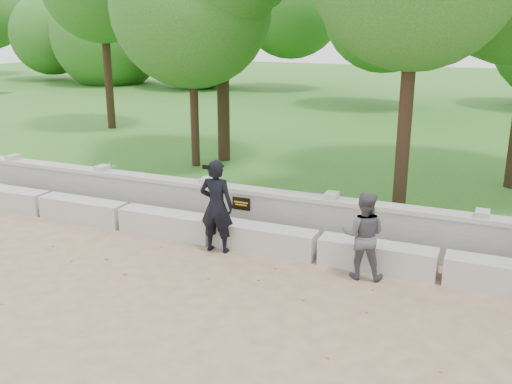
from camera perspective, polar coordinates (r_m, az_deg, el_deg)
ground at (r=9.07m, az=-9.89°, el=-9.01°), size 80.00×80.00×0.00m
lawn at (r=21.60m, az=10.94°, el=6.22°), size 40.00×22.00×0.25m
concrete_bench at (r=10.48m, az=-4.26°, el=-3.89°), size 11.90×0.45×0.45m
parapet_wall at (r=10.99m, az=-2.58°, el=-1.56°), size 12.50×0.35×0.90m
man_main at (r=9.90m, az=-3.97°, el=-1.43°), size 0.64×0.57×1.66m
visitor_left at (r=9.04m, az=10.70°, el=-4.28°), size 0.75×0.62×1.41m
shrub_a at (r=13.28m, az=-14.39°, el=1.59°), size 0.41×0.39×0.64m
shrub_b at (r=11.87m, az=-3.08°, el=0.03°), size 0.36×0.36×0.52m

